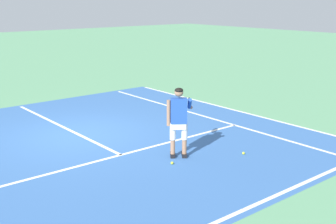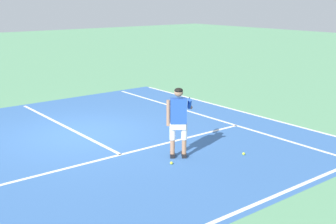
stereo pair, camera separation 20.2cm
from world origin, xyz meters
The scene contains 10 objects.
ground_plane centered at (0.00, 0.00, 0.00)m, with size 80.00×80.00×0.00m, color #609E70.
court_inner_surface centered at (0.00, -0.83, 0.00)m, with size 10.98×10.64×0.00m, color #3866A8.
line_baseline centered at (0.00, -5.95, 0.00)m, with size 10.98×0.10×0.01m, color white.
line_service centered at (0.00, -2.11, 0.00)m, with size 8.23×0.10×0.01m, color white.
line_centre_service centered at (0.00, 1.09, 0.00)m, with size 0.10×6.40×0.01m, color white.
line_singles_right centered at (4.12, -0.83, 0.00)m, with size 0.10×10.24×0.01m, color white.
line_doubles_right centered at (5.49, -0.83, 0.00)m, with size 0.10×10.24×0.01m, color white.
tennis_player centered at (1.02, -3.10, 0.99)m, with size 1.11×0.84×1.71m.
tennis_ball_near_feet centered at (2.36, -3.99, 0.03)m, with size 0.07×0.07×0.07m, color #CCE02D.
tennis_ball_by_baseline centered at (0.58, -3.38, 0.03)m, with size 0.07×0.07×0.07m, color #CCE02D.
Camera 1 is at (-5.52, -10.65, 3.73)m, focal length 46.72 mm.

